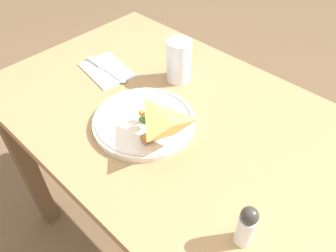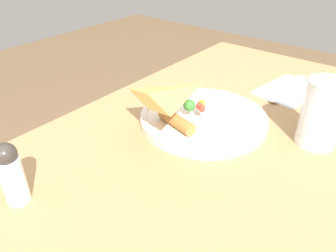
# 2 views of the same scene
# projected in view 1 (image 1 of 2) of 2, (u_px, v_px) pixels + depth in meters

# --- Properties ---
(dining_table) EXTENTS (1.28, 0.65, 0.71)m
(dining_table) POSITION_uv_depth(u_px,v_px,m) (209.00, 165.00, 0.86)
(dining_table) COLOR #A87F51
(dining_table) RESTS_ON ground_plane
(plate_pizza) EXTENTS (0.26, 0.26, 0.05)m
(plate_pizza) POSITION_uv_depth(u_px,v_px,m) (145.00, 121.00, 0.81)
(plate_pizza) COLOR silver
(plate_pizza) RESTS_ON dining_table
(milk_glass) EXTENTS (0.07, 0.07, 0.12)m
(milk_glass) POSITION_uv_depth(u_px,v_px,m) (179.00, 61.00, 0.91)
(milk_glass) COLOR white
(milk_glass) RESTS_ON dining_table
(napkin_folded) EXTENTS (0.18, 0.14, 0.00)m
(napkin_folded) POSITION_uv_depth(u_px,v_px,m) (106.00, 70.00, 0.98)
(napkin_folded) COLOR silver
(napkin_folded) RESTS_ON dining_table
(butter_knife) EXTENTS (0.18, 0.03, 0.01)m
(butter_knife) POSITION_uv_depth(u_px,v_px,m) (104.00, 68.00, 0.98)
(butter_knife) COLOR #B2B2B7
(butter_knife) RESTS_ON napkin_folded
(pepper_shaker) EXTENTS (0.03, 0.03, 0.10)m
(pepper_shaker) POSITION_uv_depth(u_px,v_px,m) (246.00, 226.00, 0.56)
(pepper_shaker) COLOR white
(pepper_shaker) RESTS_ON dining_table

